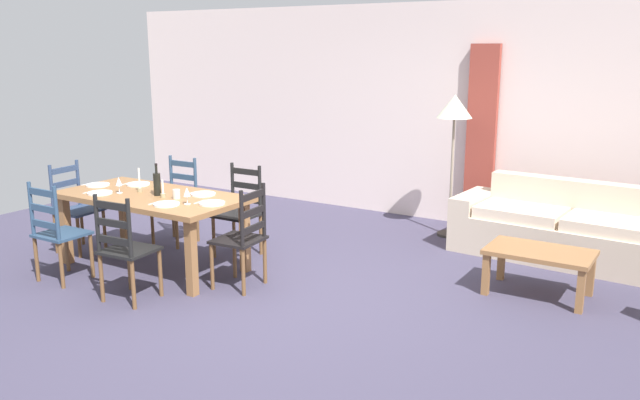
{
  "coord_description": "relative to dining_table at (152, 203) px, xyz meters",
  "views": [
    {
      "loc": [
        3.22,
        -4.49,
        2.17
      ],
      "look_at": [
        0.03,
        0.65,
        0.75
      ],
      "focal_mm": 36.9,
      "sensor_mm": 36.0,
      "label": 1
    }
  ],
  "objects": [
    {
      "name": "fork_near_right",
      "position": [
        0.3,
        -0.25,
        0.09
      ],
      "size": [
        0.03,
        0.17,
        0.01
      ],
      "primitive_type": "cube",
      "rotation": [
        0.0,
        0.0,
        0.06
      ],
      "color": "silver",
      "rests_on": "dining_table"
    },
    {
      "name": "wine_bottle",
      "position": [
        0.09,
        0.0,
        0.2
      ],
      "size": [
        0.07,
        0.07,
        0.32
      ],
      "color": "black",
      "rests_on": "dining_table"
    },
    {
      "name": "dining_chair_near_left",
      "position": [
        -0.46,
        -0.76,
        -0.19
      ],
      "size": [
        0.42,
        0.4,
        0.96
      ],
      "color": "navy",
      "rests_on": "ground_plane"
    },
    {
      "name": "dinner_plate_near_right",
      "position": [
        0.45,
        -0.25,
        0.1
      ],
      "size": [
        0.24,
        0.24,
        0.02
      ],
      "primitive_type": "cylinder",
      "color": "white",
      "rests_on": "dining_table"
    },
    {
      "name": "ground_plane",
      "position": [
        1.51,
        0.02,
        -0.67
      ],
      "size": [
        9.6,
        9.6,
        0.02
      ],
      "primitive_type": "cube",
      "color": "#403B51"
    },
    {
      "name": "candle_tall",
      "position": [
        -0.18,
        0.02,
        0.15
      ],
      "size": [
        0.05,
        0.05,
        0.24
      ],
      "color": "#998C66",
      "rests_on": "dining_table"
    },
    {
      "name": "dining_chair_head_west",
      "position": [
        -1.13,
        -0.04,
        -0.19
      ],
      "size": [
        0.43,
        0.45,
        0.96
      ],
      "color": "navy",
      "rests_on": "ground_plane"
    },
    {
      "name": "dinner_plate_far_left",
      "position": [
        -0.45,
        0.25,
        0.1
      ],
      "size": [
        0.24,
        0.24,
        0.02
      ],
      "primitive_type": "cylinder",
      "color": "white",
      "rests_on": "dining_table"
    },
    {
      "name": "dining_chair_head_east",
      "position": [
        1.11,
        0.02,
        -0.19
      ],
      "size": [
        0.43,
        0.45,
        0.96
      ],
      "color": "black",
      "rests_on": "ground_plane"
    },
    {
      "name": "candle_short",
      "position": [
        0.2,
        -0.04,
        0.13
      ],
      "size": [
        0.05,
        0.05,
        0.17
      ],
      "color": "#998C66",
      "rests_on": "dining_table"
    },
    {
      "name": "wall_far",
      "position": [
        1.51,
        3.32,
        0.69
      ],
      "size": [
        9.6,
        0.16,
        2.7
      ],
      "primitive_type": "cube",
      "color": "silver",
      "rests_on": "ground_plane"
    },
    {
      "name": "dinner_plate_head_east",
      "position": [
        0.78,
        0.0,
        0.1
      ],
      "size": [
        0.24,
        0.24,
        0.02
      ],
      "primitive_type": "cylinder",
      "color": "white",
      "rests_on": "dining_table"
    },
    {
      "name": "fork_far_left",
      "position": [
        -0.6,
        0.25,
        0.09
      ],
      "size": [
        0.02,
        0.17,
        0.01
      ],
      "primitive_type": "cube",
      "rotation": [
        0.0,
        0.0,
        -0.01
      ],
      "color": "silver",
      "rests_on": "dining_table"
    },
    {
      "name": "coffee_table",
      "position": [
        3.46,
        1.24,
        -0.31
      ],
      "size": [
        0.9,
        0.56,
        0.42
      ],
      "color": "olive",
      "rests_on": "ground_plane"
    },
    {
      "name": "dining_chair_far_left",
      "position": [
        -0.43,
        0.78,
        -0.19
      ],
      "size": [
        0.43,
        0.41,
        0.96
      ],
      "color": "#2E455D",
      "rests_on": "ground_plane"
    },
    {
      "name": "fork_head_east",
      "position": [
        0.63,
        0.0,
        0.09
      ],
      "size": [
        0.03,
        0.17,
        0.01
      ],
      "primitive_type": "cube",
      "rotation": [
        0.0,
        0.0,
        0.06
      ],
      "color": "silver",
      "rests_on": "dining_table"
    },
    {
      "name": "dinner_plate_far_right",
      "position": [
        0.45,
        0.25,
        0.1
      ],
      "size": [
        0.24,
        0.24,
        0.02
      ],
      "primitive_type": "cylinder",
      "color": "white",
      "rests_on": "dining_table"
    },
    {
      "name": "fork_far_right",
      "position": [
        0.3,
        0.25,
        0.09
      ],
      "size": [
        0.02,
        0.17,
        0.01
      ],
      "primitive_type": "cube",
      "rotation": [
        0.0,
        0.0,
        -0.05
      ],
      "color": "silver",
      "rests_on": "dining_table"
    },
    {
      "name": "couch",
      "position": [
        3.45,
        2.46,
        -0.37
      ],
      "size": [
        2.33,
        0.94,
        0.8
      ],
      "color": "beige",
      "rests_on": "ground_plane"
    },
    {
      "name": "curtain_panel_left",
      "position": [
        2.25,
        3.18,
        0.44
      ],
      "size": [
        0.35,
        0.08,
        2.2
      ],
      "primitive_type": "cube",
      "color": "#993D31",
      "rests_on": "ground_plane"
    },
    {
      "name": "coffee_cup_primary",
      "position": [
        0.34,
        -0.01,
        0.13
      ],
      "size": [
        0.07,
        0.07,
        0.09
      ],
      "primitive_type": "cylinder",
      "color": "beige",
      "rests_on": "dining_table"
    },
    {
      "name": "dining_chair_near_right",
      "position": [
        0.46,
        -0.78,
        -0.19
      ],
      "size": [
        0.45,
        0.43,
        0.96
      ],
      "color": "black",
      "rests_on": "ground_plane"
    },
    {
      "name": "dining_table",
      "position": [
        0.0,
        0.0,
        0.0
      ],
      "size": [
        1.9,
        0.96,
        0.75
      ],
      "color": "olive",
      "rests_on": "ground_plane"
    },
    {
      "name": "fork_head_west",
      "position": [
        -0.93,
        0.0,
        0.09
      ],
      "size": [
        0.03,
        0.17,
        0.01
      ],
      "primitive_type": "cube",
      "rotation": [
        0.0,
        0.0,
        -0.06
      ],
      "color": "silver",
      "rests_on": "dining_table"
    },
    {
      "name": "dining_chair_far_right",
      "position": [
        0.48,
        0.78,
        -0.19
      ],
      "size": [
        0.43,
        0.41,
        0.96
      ],
      "color": "black",
      "rests_on": "ground_plane"
    },
    {
      "name": "dinner_plate_near_left",
      "position": [
        -0.45,
        -0.25,
        0.1
      ],
      "size": [
        0.24,
        0.24,
        0.02
      ],
      "primitive_type": "cylinder",
      "color": "white",
      "rests_on": "dining_table"
    },
    {
      "name": "standing_lamp",
      "position": [
        2.1,
        2.64,
        0.75
      ],
      "size": [
        0.4,
        0.4,
        1.64
      ],
      "color": "#332D28",
      "rests_on": "ground_plane"
    },
    {
      "name": "fork_near_left",
      "position": [
        -0.6,
        -0.25,
        0.09
      ],
      "size": [
        0.02,
        0.17,
        0.01
      ],
      "primitive_type": "cube",
      "rotation": [
        0.0,
        0.0,
        0.02
      ],
      "color": "silver",
      "rests_on": "dining_table"
    },
    {
      "name": "dinner_plate_head_west",
      "position": [
        -0.78,
        0.0,
        0.1
      ],
      "size": [
        0.24,
        0.24,
        0.02
      ],
      "primitive_type": "cylinder",
      "color": "white",
      "rests_on": "dining_table"
    },
    {
      "name": "wine_glass_near_left",
      "position": [
        -0.31,
        -0.12,
        0.2
      ],
      "size": [
        0.06,
        0.06,
        0.16
      ],
      "color": "white",
      "rests_on": "dining_table"
    },
    {
      "name": "wine_glass_near_right",
      "position": [
        0.59,
        -0.13,
        0.2
      ],
      "size": [
        0.06,
        0.06,
        0.16
      ],
      "color": "white",
      "rests_on": "dining_table"
    }
  ]
}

